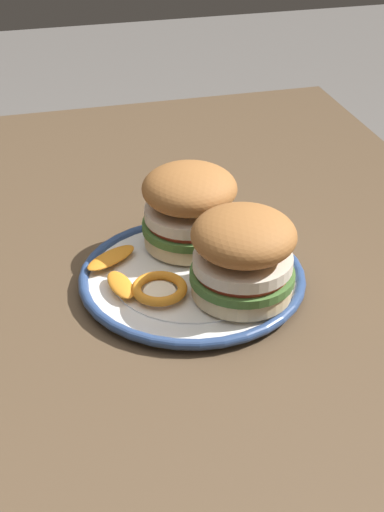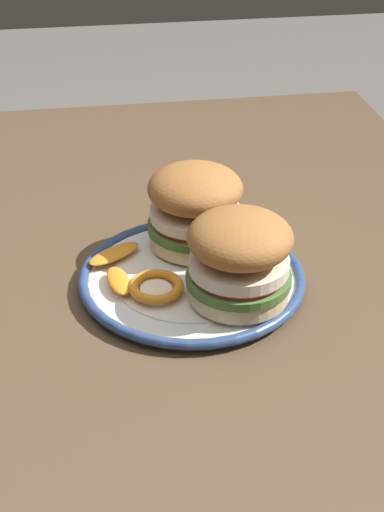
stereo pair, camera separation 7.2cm
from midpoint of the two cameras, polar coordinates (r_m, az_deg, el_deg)
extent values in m
cube|color=brown|center=(0.87, -0.27, -4.46)|extent=(1.25, 0.91, 0.03)
cube|color=brown|center=(1.62, 10.54, -2.23)|extent=(0.06, 0.06, 0.74)
cylinder|color=white|center=(0.89, 2.33, -1.92)|extent=(0.24, 0.24, 0.01)
torus|color=navy|center=(0.88, 2.34, -1.60)|extent=(0.26, 0.26, 0.01)
cylinder|color=white|center=(0.88, 2.34, -1.55)|extent=(0.18, 0.18, 0.00)
cylinder|color=beige|center=(0.93, 2.44, 1.50)|extent=(0.11, 0.11, 0.02)
cylinder|color=#477033|center=(0.92, 2.46, 2.25)|extent=(0.12, 0.12, 0.01)
cylinder|color=#BC3828|center=(0.92, 2.47, 2.68)|extent=(0.10, 0.10, 0.01)
cylinder|color=silver|center=(0.92, 2.49, 3.23)|extent=(0.11, 0.11, 0.01)
ellipsoid|color=#A36633|center=(0.90, 2.54, 5.06)|extent=(0.14, 0.14, 0.05)
cylinder|color=beige|center=(0.84, 5.94, -2.48)|extent=(0.11, 0.11, 0.02)
cylinder|color=#477033|center=(0.83, 6.00, -1.68)|extent=(0.12, 0.12, 0.01)
cylinder|color=#BC3828|center=(0.83, 6.03, -1.22)|extent=(0.10, 0.10, 0.01)
cylinder|color=silver|center=(0.82, 6.07, -0.64)|extent=(0.11, 0.11, 0.01)
ellipsoid|color=#A36633|center=(0.80, 6.20, 1.33)|extent=(0.15, 0.15, 0.05)
torus|color=orange|center=(0.85, 0.00, -2.18)|extent=(0.08, 0.08, 0.01)
cylinder|color=#F4E5C6|center=(0.85, 0.00, -2.40)|extent=(0.04, 0.04, 0.00)
ellipsoid|color=orange|center=(0.91, -3.61, 0.13)|extent=(0.06, 0.07, 0.01)
ellipsoid|color=orange|center=(0.86, -3.14, -1.93)|extent=(0.06, 0.03, 0.01)
camera|label=1|loc=(0.04, -87.62, 1.50)|focal=53.24mm
camera|label=2|loc=(0.04, 92.38, -1.50)|focal=53.24mm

